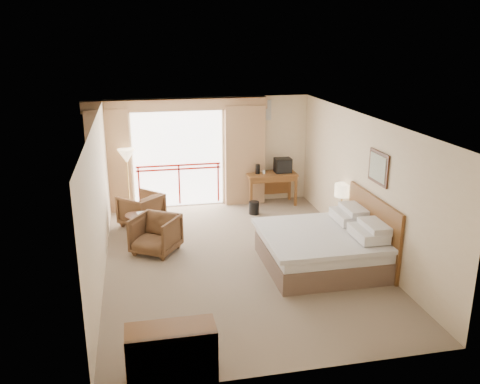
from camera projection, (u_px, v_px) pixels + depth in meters
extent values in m
plane|color=#7F6E58|center=(238.00, 259.00, 9.81)|extent=(7.00, 7.00, 0.00)
plane|color=white|center=(238.00, 120.00, 9.01)|extent=(7.00, 7.00, 0.00)
plane|color=beige|center=(210.00, 152.00, 12.68)|extent=(5.00, 0.00, 5.00)
plane|color=beige|center=(296.00, 277.00, 6.14)|extent=(5.00, 0.00, 5.00)
plane|color=beige|center=(99.00, 201.00, 8.92)|extent=(0.00, 7.00, 7.00)
plane|color=beige|center=(364.00, 185.00, 9.90)|extent=(0.00, 7.00, 7.00)
plane|color=white|center=(178.00, 159.00, 12.55)|extent=(2.40, 0.00, 2.40)
cube|color=#B31A0F|center=(179.00, 169.00, 12.60)|extent=(2.09, 0.03, 0.04)
cube|color=#B31A0F|center=(179.00, 165.00, 12.57)|extent=(2.09, 0.03, 0.04)
cube|color=#B31A0F|center=(139.00, 187.00, 12.53)|extent=(0.04, 0.03, 1.00)
cube|color=#B31A0F|center=(179.00, 185.00, 12.72)|extent=(0.04, 0.03, 1.00)
cube|color=#B31A0F|center=(218.00, 182.00, 12.92)|extent=(0.04, 0.03, 1.00)
cube|color=#997251|center=(109.00, 162.00, 12.09)|extent=(1.00, 0.26, 2.50)
cube|color=#997251|center=(245.00, 155.00, 12.73)|extent=(1.00, 0.26, 2.50)
cube|color=#997251|center=(177.00, 105.00, 12.05)|extent=(4.40, 0.22, 0.28)
cube|color=silver|center=(261.00, 110.00, 12.61)|extent=(0.50, 0.04, 0.50)
cube|color=brown|center=(321.00, 256.00, 9.47)|extent=(2.05, 2.00, 0.40)
cube|color=white|center=(321.00, 241.00, 9.38)|extent=(2.01, 1.96, 0.22)
cube|color=white|center=(319.00, 235.00, 9.34)|extent=(2.09, 2.06, 0.08)
cube|color=white|center=(368.00, 233.00, 9.02)|extent=(0.50, 0.75, 0.18)
cube|color=white|center=(348.00, 216.00, 9.86)|extent=(0.50, 0.75, 0.18)
cube|color=white|center=(376.00, 226.00, 9.01)|extent=(0.40, 0.70, 0.14)
cube|color=white|center=(355.00, 210.00, 9.85)|extent=(0.40, 0.70, 0.14)
cube|color=brown|center=(373.00, 229.00, 9.54)|extent=(0.06, 2.10, 1.30)
cube|color=black|center=(379.00, 168.00, 9.18)|extent=(0.03, 0.72, 0.60)
cube|color=silver|center=(378.00, 168.00, 9.18)|extent=(0.01, 0.60, 0.48)
cube|color=brown|center=(341.00, 224.00, 10.89)|extent=(0.41, 0.48, 0.55)
cylinder|color=tan|center=(341.00, 209.00, 10.84)|extent=(0.13, 0.13, 0.04)
cylinder|color=tan|center=(342.00, 201.00, 10.79)|extent=(0.03, 0.03, 0.35)
cylinder|color=#FFE5B2|center=(342.00, 190.00, 10.71)|extent=(0.33, 0.33, 0.27)
cube|color=black|center=(343.00, 212.00, 10.64)|extent=(0.22, 0.19, 0.08)
cube|color=brown|center=(271.00, 174.00, 12.76)|extent=(1.26, 0.61, 0.05)
cube|color=brown|center=(251.00, 194.00, 12.53)|extent=(0.06, 0.06, 0.77)
cube|color=brown|center=(296.00, 191.00, 12.75)|extent=(0.06, 0.06, 0.77)
cube|color=brown|center=(247.00, 188.00, 13.01)|extent=(0.06, 0.06, 0.77)
cube|color=brown|center=(290.00, 185.00, 13.24)|extent=(0.06, 0.06, 0.77)
cube|color=brown|center=(268.00, 183.00, 13.10)|extent=(1.15, 0.03, 0.58)
cube|color=brown|center=(274.00, 180.00, 12.53)|extent=(1.15, 0.03, 0.13)
cube|color=black|center=(283.00, 165.00, 12.76)|extent=(0.41, 0.31, 0.37)
cube|color=black|center=(285.00, 167.00, 12.61)|extent=(0.37, 0.02, 0.30)
cylinder|color=black|center=(258.00, 169.00, 12.65)|extent=(0.12, 0.12, 0.24)
cylinder|color=white|center=(264.00, 172.00, 12.65)|extent=(0.07, 0.07, 0.10)
cylinder|color=black|center=(254.00, 208.00, 12.23)|extent=(0.26, 0.26, 0.31)
imported|color=#4E311C|center=(142.00, 225.00, 11.54)|extent=(1.15, 1.15, 0.75)
imported|color=#4E311C|center=(157.00, 252.00, 10.14)|extent=(1.13, 1.14, 0.76)
cylinder|color=black|center=(137.00, 216.00, 10.55)|extent=(0.52, 0.52, 0.04)
cylinder|color=black|center=(138.00, 228.00, 10.63)|extent=(0.06, 0.06, 0.52)
cylinder|color=black|center=(139.00, 239.00, 10.71)|extent=(0.37, 0.37, 0.03)
imported|color=white|center=(137.00, 215.00, 10.55)|extent=(0.22, 0.27, 0.02)
cylinder|color=tan|center=(130.00, 213.00, 12.27)|extent=(0.26, 0.26, 0.03)
cylinder|color=tan|center=(129.00, 186.00, 12.07)|extent=(0.03, 0.03, 1.39)
cone|color=#FFE5B2|center=(126.00, 156.00, 11.84)|extent=(0.41, 0.41, 0.32)
cube|color=brown|center=(172.00, 354.00, 6.30)|extent=(1.11, 0.46, 0.74)
cube|color=black|center=(173.00, 365.00, 6.08)|extent=(1.02, 0.02, 0.65)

